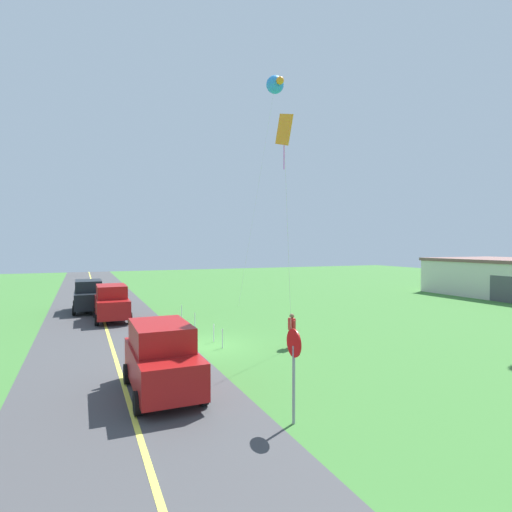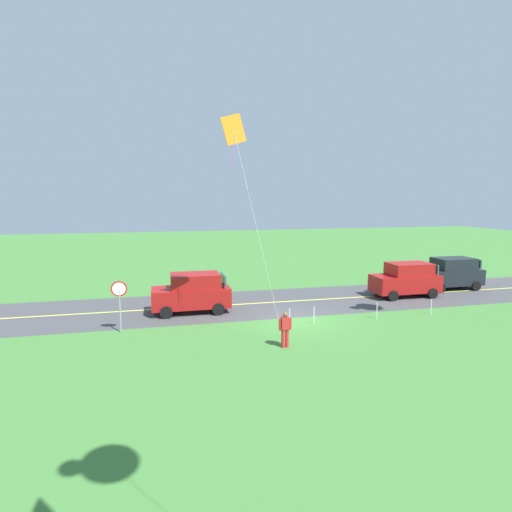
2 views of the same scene
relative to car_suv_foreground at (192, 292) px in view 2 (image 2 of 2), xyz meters
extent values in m
cube|color=#3D7533|center=(-5.37, 2.92, -1.20)|extent=(120.00, 120.00, 0.10)
cube|color=#424244|center=(-5.37, -1.08, -1.15)|extent=(120.00, 7.00, 0.00)
cube|color=#E5E04C|center=(-5.37, -1.08, -1.15)|extent=(120.00, 0.16, 0.00)
cube|color=maroon|center=(0.08, 0.00, -0.26)|extent=(4.40, 1.90, 1.10)
cube|color=maroon|center=(-0.17, 0.00, 0.69)|extent=(2.73, 1.75, 0.80)
cube|color=#334756|center=(0.91, 0.00, 0.69)|extent=(0.10, 1.62, 0.64)
cube|color=#334756|center=(-1.79, 0.00, 0.69)|extent=(0.10, 1.62, 0.60)
cylinder|color=black|center=(1.51, 0.95, -0.81)|extent=(0.68, 0.22, 0.68)
cylinder|color=black|center=(1.51, -0.95, -0.81)|extent=(0.68, 0.22, 0.68)
cylinder|color=black|center=(-1.35, 0.95, -0.81)|extent=(0.68, 0.22, 0.68)
cylinder|color=black|center=(-1.35, -0.95, -0.81)|extent=(0.68, 0.22, 0.68)
cube|color=black|center=(-18.48, -1.89, -0.26)|extent=(4.40, 1.90, 1.10)
cube|color=black|center=(-18.73, -1.89, 0.69)|extent=(2.73, 1.75, 0.80)
cube|color=#334756|center=(-17.64, -1.89, 0.69)|extent=(0.10, 1.62, 0.64)
cube|color=#334756|center=(-20.35, -1.89, 0.69)|extent=(0.10, 1.62, 0.60)
cylinder|color=black|center=(-17.05, -0.94, -0.81)|extent=(0.68, 0.22, 0.68)
cylinder|color=black|center=(-17.05, -2.84, -0.81)|extent=(0.68, 0.22, 0.68)
cylinder|color=black|center=(-19.91, -0.94, -0.81)|extent=(0.68, 0.22, 0.68)
cylinder|color=black|center=(-19.91, -2.84, -0.81)|extent=(0.68, 0.22, 0.68)
cube|color=maroon|center=(-14.04, -0.60, -0.26)|extent=(4.40, 1.90, 1.10)
cube|color=maroon|center=(-14.29, -0.60, 0.69)|extent=(2.73, 1.75, 0.80)
cube|color=#334756|center=(-13.21, -0.60, 0.69)|extent=(0.10, 1.62, 0.64)
cube|color=#334756|center=(-15.91, -0.60, 0.69)|extent=(0.10, 1.62, 0.60)
cylinder|color=black|center=(-12.61, 0.35, -0.81)|extent=(0.68, 0.22, 0.68)
cylinder|color=black|center=(-12.61, -1.55, -0.81)|extent=(0.68, 0.22, 0.68)
cylinder|color=black|center=(-15.47, 0.35, -0.81)|extent=(0.68, 0.22, 0.68)
cylinder|color=black|center=(-15.47, -1.55, -0.81)|extent=(0.68, 0.22, 0.68)
cylinder|color=gray|center=(3.72, 2.82, -0.10)|extent=(0.08, 0.08, 2.10)
cylinder|color=red|center=(3.72, 2.82, 1.02)|extent=(0.76, 0.04, 0.76)
cylinder|color=white|center=(3.72, 2.85, 1.02)|extent=(0.62, 0.01, 0.62)
cylinder|color=red|center=(-3.58, 6.63, -0.74)|extent=(0.16, 0.16, 0.82)
cylinder|color=red|center=(-3.40, 6.63, -0.74)|extent=(0.16, 0.16, 0.82)
cube|color=red|center=(-3.49, 6.63, -0.05)|extent=(0.36, 0.22, 0.56)
cylinder|color=red|center=(-3.73, 6.63, -0.10)|extent=(0.10, 0.10, 0.52)
cylinder|color=red|center=(-3.25, 6.63, -0.10)|extent=(0.10, 0.10, 0.52)
sphere|color=brown|center=(-3.49, 6.63, 0.34)|extent=(0.22, 0.22, 0.22)
cylinder|color=silver|center=(-2.50, 5.92, 3.57)|extent=(1.99, 1.45, 9.45)
cube|color=orange|center=(-1.51, 5.20, 8.30)|extent=(1.19, 0.23, 1.40)
cylinder|color=#D859BF|center=(-1.51, 5.20, 7.40)|extent=(0.04, 0.04, 1.40)
cylinder|color=silver|center=(-12.99, 3.62, -0.70)|extent=(0.05, 0.05, 0.90)
cylinder|color=silver|center=(-9.63, 3.62, -0.70)|extent=(0.05, 0.05, 0.90)
cylinder|color=silver|center=(-6.00, 3.62, -0.70)|extent=(0.05, 0.05, 0.90)
cylinder|color=silver|center=(-4.66, 3.62, -0.70)|extent=(0.05, 0.05, 0.90)
camera|label=1|loc=(13.29, -2.38, 3.64)|focal=28.73mm
camera|label=2|loc=(1.82, 23.51, 5.43)|focal=29.30mm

